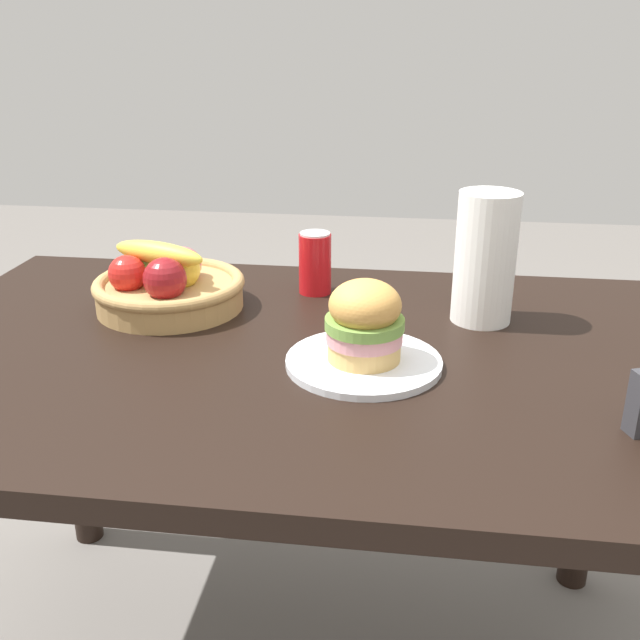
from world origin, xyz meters
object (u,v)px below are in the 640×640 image
plate (364,362)px  sandwich (365,321)px  fruit_basket (168,284)px  soda_can (314,263)px  paper_towel_roll (485,258)px

plate → sandwich: (0.00, 0.00, 0.07)m
sandwich → fruit_basket: 0.45m
soda_can → paper_towel_roll: paper_towel_roll is taller
plate → paper_towel_roll: size_ratio=1.05×
plate → fruit_basket: bearing=152.2°
sandwich → fruit_basket: size_ratio=0.46×
fruit_basket → plate: bearing=-27.8°
sandwich → soda_can: size_ratio=1.05×
fruit_basket → paper_towel_roll: 0.60m
sandwich → soda_can: bearing=111.1°
soda_can → fruit_basket: bearing=-154.0°
sandwich → soda_can: sandwich is taller
soda_can → paper_towel_roll: size_ratio=0.53×
soda_can → fruit_basket: 0.29m
paper_towel_roll → sandwich: bearing=-131.5°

